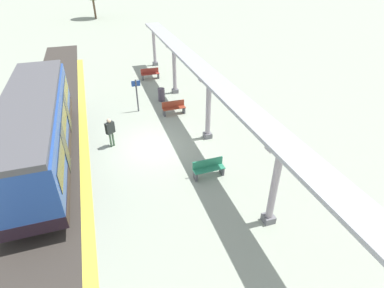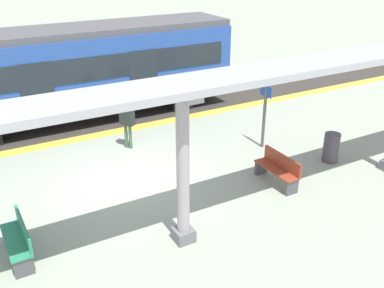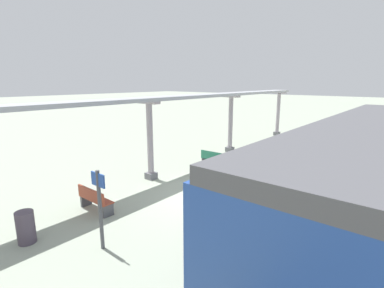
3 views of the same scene
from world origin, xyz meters
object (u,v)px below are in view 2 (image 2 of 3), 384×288
(bench_near_end, at_px, (278,169))
(passenger_waiting_near_edge, at_px, (127,118))
(trash_bin, at_px, (331,148))
(train_near_carriage, at_px, (83,72))
(platform_info_sign, at_px, (265,109))
(canopy_pillar_third, at_px, (183,170))
(bench_far_end, at_px, (19,239))

(bench_near_end, relative_size, passenger_waiting_near_edge, 0.89)
(trash_bin, bearing_deg, passenger_waiting_near_edge, -127.80)
(train_near_carriage, distance_m, platform_info_sign, 6.97)
(train_near_carriage, xyz_separation_m, platform_info_sign, (5.45, 4.32, -0.50))
(passenger_waiting_near_edge, bearing_deg, platform_info_sign, 61.97)
(bench_near_end, distance_m, passenger_waiting_near_edge, 5.13)
(bench_near_end, xyz_separation_m, passenger_waiting_near_edge, (-4.24, -2.81, 0.61))
(trash_bin, height_order, passenger_waiting_near_edge, passenger_waiting_near_edge)
(canopy_pillar_third, relative_size, platform_info_sign, 1.63)
(bench_far_end, distance_m, passenger_waiting_near_edge, 5.79)
(canopy_pillar_third, distance_m, bench_far_end, 3.80)
(canopy_pillar_third, height_order, passenger_waiting_near_edge, canopy_pillar_third)
(train_near_carriage, relative_size, platform_info_sign, 5.22)
(train_near_carriage, xyz_separation_m, passenger_waiting_near_edge, (3.36, 0.40, -0.77))
(trash_bin, bearing_deg, canopy_pillar_third, -77.38)
(bench_far_end, xyz_separation_m, platform_info_sign, (-1.97, 8.01, 0.89))
(bench_far_end, relative_size, platform_info_sign, 0.69)
(canopy_pillar_third, bearing_deg, passenger_waiting_near_edge, 171.84)
(canopy_pillar_third, xyz_separation_m, platform_info_sign, (-3.19, 4.68, -0.49))
(canopy_pillar_third, distance_m, bench_near_end, 3.96)
(platform_info_sign, bearing_deg, trash_bin, 32.32)
(bench_far_end, bearing_deg, passenger_waiting_near_edge, 134.85)
(trash_bin, bearing_deg, bench_near_end, -83.11)
(bench_near_end, height_order, passenger_waiting_near_edge, passenger_waiting_near_edge)
(bench_near_end, relative_size, bench_far_end, 1.00)
(train_near_carriage, xyz_separation_m, bench_far_end, (7.42, -3.69, -1.38))
(canopy_pillar_third, relative_size, bench_near_end, 2.38)
(trash_bin, xyz_separation_m, platform_info_sign, (-1.88, -1.19, 0.87))
(train_near_carriage, xyz_separation_m, canopy_pillar_third, (8.64, -0.36, -0.01))
(passenger_waiting_near_edge, bearing_deg, bench_far_end, -45.15)
(trash_bin, distance_m, passenger_waiting_near_edge, 6.50)
(train_near_carriage, distance_m, bench_near_end, 8.37)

